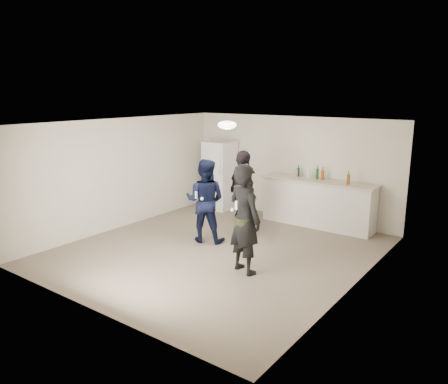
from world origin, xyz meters
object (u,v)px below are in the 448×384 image
Objects in this scene: shaker at (296,173)px; woman at (245,219)px; man at (205,201)px; fridge at (220,175)px; spectator at (243,194)px; counter at (318,204)px.

shaker is 3.35m from woman.
woman reaches higher than shaker.
woman reaches higher than man.
fridge is 10.59× the size of shaker.
shaker is 1.76m from spectator.
woman is (1.55, -0.86, 0.09)m from man.
counter is at bearing -89.25° from spectator.
fridge is (-2.78, -0.07, 0.38)m from counter.
counter is 1.38× the size of spectator.
fridge is 0.94× the size of woman.
spectator is at bearing -102.31° from shaker.
shaker is 0.09× the size of woman.
spectator is (-0.37, -1.70, -0.23)m from shaker.
man is 1.78m from woman.
shaker is (-0.60, 0.04, 0.65)m from counter.
spectator is at bearing -145.02° from man.
shaker is at bearing -130.69° from man.
fridge is 2.20m from shaker.
fridge is 4.29m from woman.
fridge is at bearing -81.25° from man.
counter is 1.44× the size of fridge.
man is 0.93× the size of spectator.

